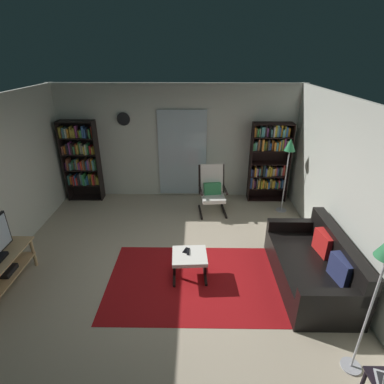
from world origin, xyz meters
The scene contains 15 objects.
ground_plane centered at (0.00, 0.00, 0.00)m, with size 7.02×7.02×0.00m, color #B6A68D.
wall_back centered at (0.00, 2.90, 1.30)m, with size 5.60×0.06×2.60m, color beige.
wall_right centered at (2.70, 0.00, 1.30)m, with size 0.06×6.00×2.60m, color beige.
glass_door_panel centered at (0.12, 2.83, 1.05)m, with size 1.10×0.01×2.00m, color silver.
area_rug centered at (0.43, -0.22, 0.00)m, with size 2.65×1.73×0.01m, color maroon.
tv_stand centered at (-2.37, -0.43, 0.35)m, with size 0.47×1.25×0.53m.
bookshelf_near_tv centered at (-2.18, 2.65, 0.98)m, with size 0.79×0.30×1.85m.
bookshelf_near_sofa centered at (2.08, 2.67, 0.95)m, with size 0.87×0.30×1.81m.
leather_sofa centered at (2.19, -0.22, 0.30)m, with size 0.92×1.82×0.82m.
lounge_armchair centered at (0.78, 2.08, 0.53)m, with size 0.62×0.70×1.02m.
ottoman centered at (0.34, -0.11, 0.34)m, with size 0.55×0.51×0.41m.
tv_remote centered at (0.32, -0.05, 0.42)m, with size 0.04×0.14×0.02m, color black.
cell_phone centered at (0.29, -0.01, 0.42)m, with size 0.07×0.14×0.01m, color black.
floor_lamp_by_shelf centered at (2.32, 2.07, 1.35)m, with size 0.22×0.22×1.62m.
wall_clock centered at (-1.17, 2.82, 1.85)m, with size 0.29×0.03×0.29m.
Camera 1 is at (0.43, -3.83, 3.19)m, focal length 28.21 mm.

